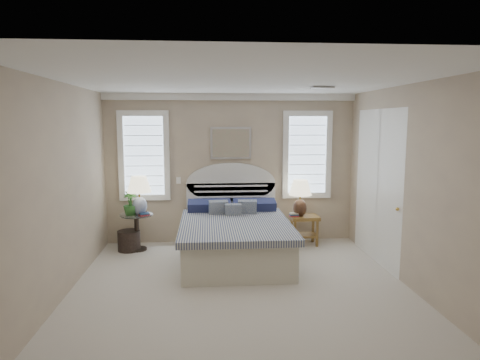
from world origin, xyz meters
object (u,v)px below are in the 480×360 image
Objects in this scene: lamp_right at (300,194)px; bed at (235,235)px; lamp_left at (139,191)px; floor_pot at (129,241)px; side_table_left at (137,228)px; nightstand_right at (304,224)px.

bed is at bearing -150.34° from lamp_right.
bed reaches higher than lamp_left.
lamp_right is (2.80, 0.11, -0.10)m from lamp_left.
bed is at bearing -17.74° from floor_pot.
bed is 1.75m from side_table_left.
floor_pot is (-0.14, -0.02, -0.21)m from side_table_left.
bed is 5.95× the size of floor_pot.
bed is at bearing -19.74° from side_table_left.
lamp_right is (3.00, 0.12, 0.76)m from floor_pot.
side_table_left reaches higher than floor_pot.
side_table_left is 0.96× the size of lamp_right.
nightstand_right is 0.80× the size of lamp_right.
side_table_left is 1.19× the size of nightstand_right.
lamp_right is at bearing 2.30° from lamp_left.
side_table_left is 2.95m from nightstand_right.
lamp_left is at bearing -177.77° from nightstand_right.
lamp_left reaches higher than lamp_right.
lamp_right reaches higher than floor_pot.
side_table_left reaches higher than nightstand_right.
lamp_right is at bearing 2.00° from side_table_left.
lamp_right is (-0.08, 0.00, 0.55)m from nightstand_right.
nightstand_right is 0.55m from lamp_right.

